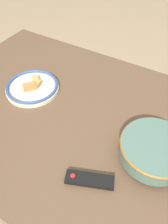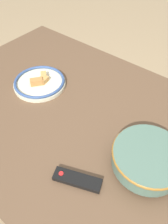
# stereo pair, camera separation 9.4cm
# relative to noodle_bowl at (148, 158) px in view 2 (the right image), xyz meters

# --- Properties ---
(ground_plane) EXTENTS (8.00, 8.00, 0.00)m
(ground_plane) POSITION_rel_noodle_bowl_xyz_m (0.33, -0.04, -0.81)
(ground_plane) COLOR #9E8460
(dining_table) EXTENTS (1.58, 1.00, 0.76)m
(dining_table) POSITION_rel_noodle_bowl_xyz_m (0.33, -0.04, -0.13)
(dining_table) COLOR brown
(dining_table) RESTS_ON ground_plane
(noodle_bowl) EXTENTS (0.26, 0.26, 0.09)m
(noodle_bowl) POSITION_rel_noodle_bowl_xyz_m (0.00, 0.00, 0.00)
(noodle_bowl) COLOR #4C6B5B
(noodle_bowl) RESTS_ON dining_table
(food_plate) EXTENTS (0.27, 0.27, 0.05)m
(food_plate) POSITION_rel_noodle_bowl_xyz_m (0.65, -0.07, -0.03)
(food_plate) COLOR beige
(food_plate) RESTS_ON dining_table
(tv_remote) EXTENTS (0.18, 0.11, 0.02)m
(tv_remote) POSITION_rel_noodle_bowl_xyz_m (0.16, 0.21, -0.04)
(tv_remote) COLOR black
(tv_remote) RESTS_ON dining_table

